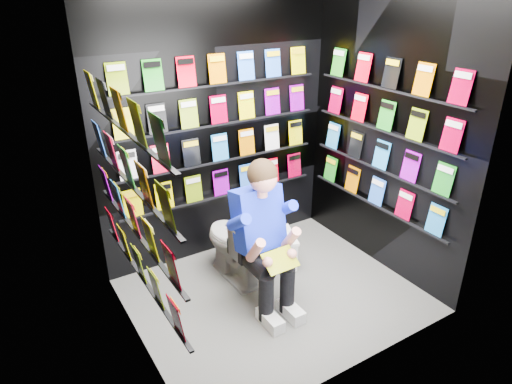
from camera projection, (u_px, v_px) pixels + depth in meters
floor at (274, 295)px, 4.10m from camera, size 2.40×2.40×0.00m
wall_back at (218, 128)px, 4.33m from camera, size 2.40×0.04×2.60m
wall_front at (368, 209)px, 2.79m from camera, size 2.40×0.04×2.60m
wall_left at (125, 194)px, 2.99m from camera, size 0.04×2.00×2.60m
wall_right at (386, 135)px, 4.13m from camera, size 0.04×2.00×2.60m
comics_back at (219, 129)px, 4.31m from camera, size 2.10×0.06×1.37m
comics_left at (130, 192)px, 3.00m from camera, size 0.06×1.70×1.37m
comics_right at (384, 135)px, 4.12m from camera, size 0.06×1.70×1.37m
toilet at (235, 242)px, 4.23m from camera, size 0.43×0.76×0.73m
longbox at (282, 250)px, 4.53m from camera, size 0.33×0.44×0.29m
longbox_lid at (282, 236)px, 4.47m from camera, size 0.35×0.46×0.03m
reader at (257, 219)px, 3.76m from camera, size 0.56×0.80×1.46m
held_comic at (280, 260)px, 3.58m from camera, size 0.28×0.17×0.12m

